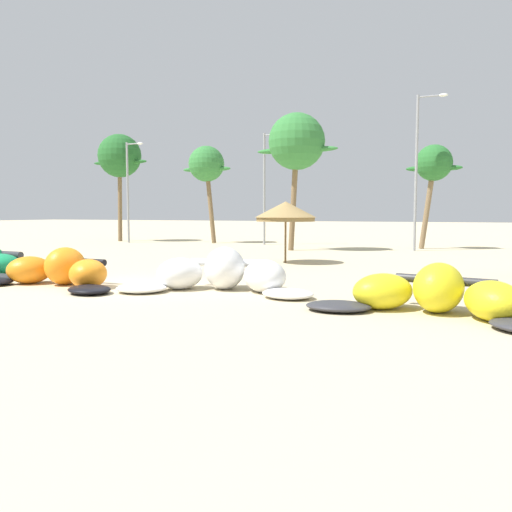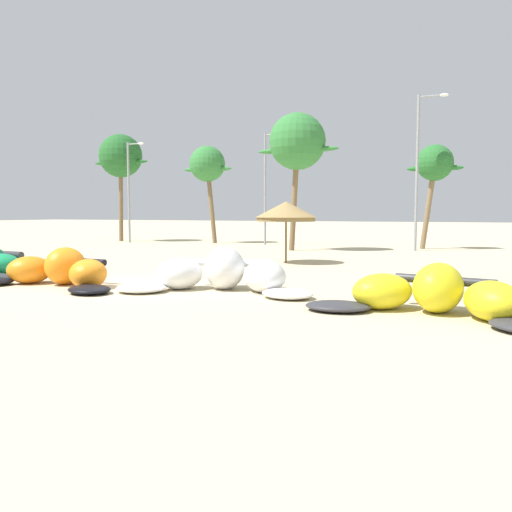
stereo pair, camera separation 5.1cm
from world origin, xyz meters
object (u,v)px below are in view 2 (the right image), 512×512
at_px(kite_left, 58,271).
at_px(lamppost_west_center, 267,183).
at_px(kite_left_of_center, 221,274).
at_px(lamppost_west, 130,187).
at_px(palm_leftmost, 121,157).
at_px(lamppost_east_center, 419,165).
at_px(palm_left_of_gap, 297,143).
at_px(palm_left, 207,165).
at_px(beach_umbrella_near_van, 286,211).
at_px(palm_center_left, 435,165).
at_px(kite_center, 435,295).

bearing_deg(kite_left, lamppost_west_center, 94.90).
relative_size(kite_left_of_center, lamppost_west, 0.78).
distance_m(kite_left_of_center, palm_leftmost, 31.74).
relative_size(lamppost_west_center, lamppost_east_center, 0.86).
relative_size(kite_left, palm_leftmost, 0.67).
bearing_deg(palm_left_of_gap, lamppost_east_center, 20.89).
distance_m(lamppost_west_center, lamppost_east_center, 11.81).
bearing_deg(palm_left_of_gap, palm_left, 151.08).
bearing_deg(lamppost_west_center, lamppost_west, -171.45).
height_order(kite_left, palm_left, palm_left).
relative_size(kite_left_of_center, lamppost_east_center, 0.65).
bearing_deg(kite_left, palm_leftmost, 123.43).
distance_m(beach_umbrella_near_van, palm_leftmost, 24.40).
bearing_deg(kite_left_of_center, palm_leftmost, 133.44).
height_order(kite_left, palm_center_left, palm_center_left).
bearing_deg(beach_umbrella_near_van, palm_center_left, 66.40).
bearing_deg(palm_left, palm_center_left, -0.75).
xyz_separation_m(palm_center_left, lamppost_east_center, (-0.76, -2.22, -0.15)).
bearing_deg(kite_left, palm_left_of_gap, 83.61).
height_order(kite_center, lamppost_west, lamppost_west).
bearing_deg(lamppost_west_center, lamppost_east_center, -10.58).
distance_m(kite_left_of_center, lamppost_east_center, 21.61).
xyz_separation_m(beach_umbrella_near_van, lamppost_west_center, (-6.48, 13.35, 2.24)).
bearing_deg(kite_left, kite_left_of_center, 11.79).
relative_size(kite_left_of_center, palm_left_of_gap, 0.72).
relative_size(kite_left_of_center, palm_leftmost, 0.70).
height_order(kite_center, beach_umbrella_near_van, beach_umbrella_near_van).
distance_m(palm_left, lamppost_east_center, 17.13).
xyz_separation_m(palm_leftmost, lamppost_east_center, (25.17, -1.85, -1.76)).
distance_m(kite_left, palm_leftmost, 29.21).
relative_size(palm_left_of_gap, lamppost_west, 1.08).
distance_m(kite_left_of_center, palm_left_of_gap, 19.32).
distance_m(kite_left, palm_left_of_gap, 20.23).
distance_m(palm_left_of_gap, lamppost_west, 16.28).
bearing_deg(palm_leftmost, lamppost_east_center, -4.21).
bearing_deg(kite_left, lamppost_west, 121.50).
bearing_deg(lamppost_west_center, kite_left, -85.10).
bearing_deg(lamppost_west, palm_left, 18.01).
relative_size(palm_center_left, lamppost_west_center, 0.83).
bearing_deg(lamppost_west_center, kite_left_of_center, -71.29).
xyz_separation_m(kite_left_of_center, palm_center_left, (4.61, 22.88, 5.21)).
bearing_deg(lamppost_east_center, beach_umbrella_near_van, -114.51).
height_order(palm_left_of_gap, lamppost_east_center, lamppost_east_center).
relative_size(palm_left, lamppost_west, 0.96).
bearing_deg(lamppost_west_center, palm_leftmost, -178.69).
bearing_deg(beach_umbrella_near_van, kite_left_of_center, -82.46).
height_order(palm_leftmost, palm_left, palm_leftmost).
relative_size(lamppost_west, lamppost_east_center, 0.83).
height_order(kite_left_of_center, beach_umbrella_near_van, beach_umbrella_near_van).
bearing_deg(lamppost_west, palm_center_left, 4.29).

